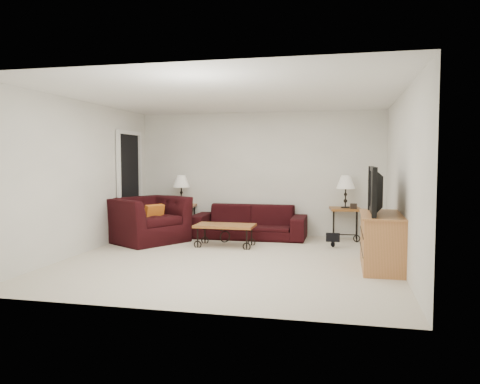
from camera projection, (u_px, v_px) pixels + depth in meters
name	position (u px, v px, depth m)	size (l,w,h in m)	color
ground	(230.00, 260.00, 7.19)	(5.00, 5.00, 0.00)	beige
wall_back	(259.00, 174.00, 9.54)	(5.00, 0.02, 2.50)	white
wall_front	(170.00, 189.00, 4.67)	(5.00, 0.02, 2.50)	white
wall_left	(82.00, 177.00, 7.65)	(0.02, 5.00, 2.50)	white
wall_right	(402.00, 180.00, 6.56)	(0.02, 5.00, 2.50)	white
ceiling	(230.00, 96.00, 7.02)	(5.00, 5.00, 0.00)	white
doorway	(129.00, 186.00, 9.27)	(0.08, 0.94, 2.04)	black
sofa	(249.00, 222.00, 9.16)	(2.21, 0.86, 0.64)	black
side_table_left	(182.00, 219.00, 9.66)	(0.56, 0.56, 0.61)	#916025
side_table_right	(345.00, 224.00, 8.94)	(0.57, 0.57, 0.62)	#916025
lamp_left	(181.00, 190.00, 9.62)	(0.35, 0.35, 0.61)	black
lamp_right	(346.00, 192.00, 8.89)	(0.35, 0.35, 0.62)	black
photo_frame_left	(172.00, 203.00, 9.52)	(0.12, 0.02, 0.10)	black
photo_frame_right	(354.00, 206.00, 8.73)	(0.12, 0.02, 0.10)	black
coffee_table	(225.00, 235.00, 8.29)	(1.05, 0.57, 0.39)	#916025
armchair	(148.00, 220.00, 8.71)	(1.29, 1.13, 0.84)	black
throw_pillow	(154.00, 215.00, 8.62)	(0.38, 0.10, 0.38)	#D85A1B
tv_stand	(381.00, 241.00, 6.62)	(0.54, 1.29, 0.78)	#BF7747
television	(381.00, 190.00, 6.57)	(1.16, 0.15, 0.67)	black
backpack	(333.00, 234.00, 8.21)	(0.36, 0.28, 0.47)	black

